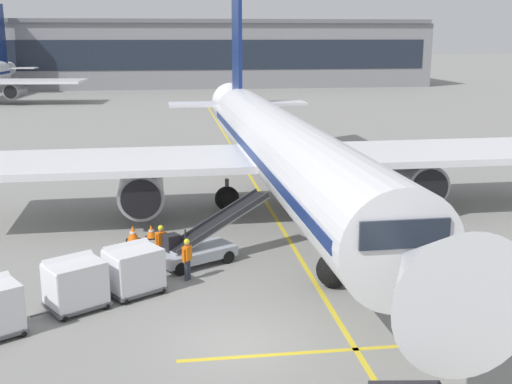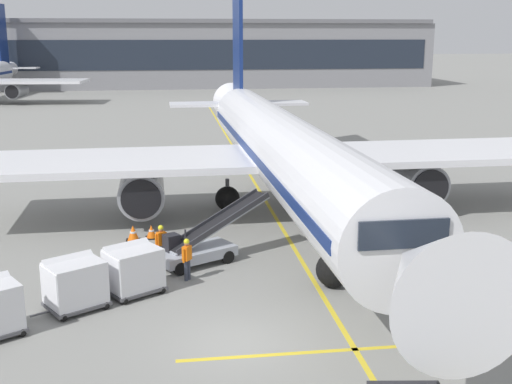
% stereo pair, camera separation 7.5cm
% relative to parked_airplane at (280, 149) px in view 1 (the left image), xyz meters
% --- Properties ---
extents(ground_plane, '(600.00, 600.00, 0.00)m').
position_rel_parked_airplane_xyz_m(ground_plane, '(-3.99, -15.14, -3.61)').
color(ground_plane, gray).
extents(parked_airplane, '(33.64, 43.48, 14.55)m').
position_rel_parked_airplane_xyz_m(parked_airplane, '(0.00, 0.00, 0.00)').
color(parked_airplane, white).
rests_on(parked_airplane, ground).
extents(belt_loader, '(5.33, 3.73, 2.76)m').
position_rel_parked_airplane_xyz_m(belt_loader, '(-4.77, -7.48, -2.78)').
color(belt_loader, '#A3A8B2').
rests_on(belt_loader, ground).
extents(baggage_cart_lead, '(2.73, 2.42, 1.91)m').
position_rel_parked_airplane_xyz_m(baggage_cart_lead, '(-7.48, -10.52, -2.61)').
color(baggage_cart_lead, '#515156').
rests_on(baggage_cart_lead, ground).
extents(baggage_cart_second, '(2.73, 2.42, 1.91)m').
position_rel_parked_airplane_xyz_m(baggage_cart_second, '(-9.48, -11.70, -2.61)').
color(baggage_cart_second, '#515156').
rests_on(baggage_cart_second, ground).
extents(ground_crew_by_loader, '(0.41, 0.48, 1.74)m').
position_rel_parked_airplane_xyz_m(ground_crew_by_loader, '(-5.40, -9.45, -2.61)').
color(ground_crew_by_loader, '#333847').
rests_on(ground_crew_by_loader, ground).
extents(ground_crew_by_carts, '(0.54, 0.37, 1.74)m').
position_rel_parked_airplane_xyz_m(ground_crew_by_carts, '(-7.45, -10.30, -2.61)').
color(ground_crew_by_carts, '#514C42').
rests_on(ground_crew_by_carts, ground).
extents(ground_crew_marshaller, '(0.51, 0.39, 1.74)m').
position_rel_parked_airplane_xyz_m(ground_crew_marshaller, '(-6.43, -7.42, -2.61)').
color(ground_crew_marshaller, '#514C42').
rests_on(ground_crew_marshaller, ground).
extents(safety_cone_engine_keepout, '(0.59, 0.59, 0.67)m').
position_rel_parked_airplane_xyz_m(safety_cone_engine_keepout, '(-6.95, -3.71, -3.28)').
color(safety_cone_engine_keepout, black).
rests_on(safety_cone_engine_keepout, ground).
extents(safety_cone_wingtip, '(0.70, 0.70, 0.79)m').
position_rel_parked_airplane_xyz_m(safety_cone_wingtip, '(-7.80, -4.06, -3.22)').
color(safety_cone_wingtip, black).
rests_on(safety_cone_wingtip, ground).
extents(apron_guidance_line_lead_in, '(0.20, 110.00, 0.01)m').
position_rel_parked_airplane_xyz_m(apron_guidance_line_lead_in, '(-0.38, -0.79, -3.60)').
color(apron_guidance_line_lead_in, yellow).
rests_on(apron_guidance_line_lead_in, ground).
extents(apron_guidance_line_stop_bar, '(12.00, 0.20, 0.01)m').
position_rel_parked_airplane_xyz_m(apron_guidance_line_stop_bar, '(0.02, -16.07, -3.60)').
color(apron_guidance_line_stop_bar, yellow).
rests_on(apron_guidance_line_stop_bar, ground).
extents(terminal_building, '(120.56, 19.93, 12.28)m').
position_rel_parked_airplane_xyz_m(terminal_building, '(-16.90, 92.71, 2.48)').
color(terminal_building, gray).
rests_on(terminal_building, ground).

